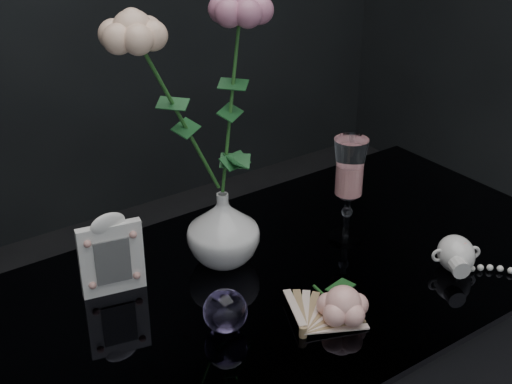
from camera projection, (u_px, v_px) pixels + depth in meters
vase at (223, 228)px, 1.23m from camera, size 0.13×0.13×0.13m
wine_glass at (348, 191)px, 1.29m from camera, size 0.07×0.07×0.20m
picture_frame at (111, 253)px, 1.15m from camera, size 0.12×0.10×0.15m
paperweight at (225, 311)px, 1.07m from camera, size 0.09×0.09×0.07m
paper_fan at (303, 331)px, 1.07m from camera, size 0.21×0.17×0.02m
loose_rose at (343, 305)px, 1.10m from camera, size 0.19×0.21×0.06m
pearl_jar at (456, 252)px, 1.23m from camera, size 0.30×0.30×0.06m
roses at (202, 88)px, 1.11m from camera, size 0.29×0.12×0.39m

